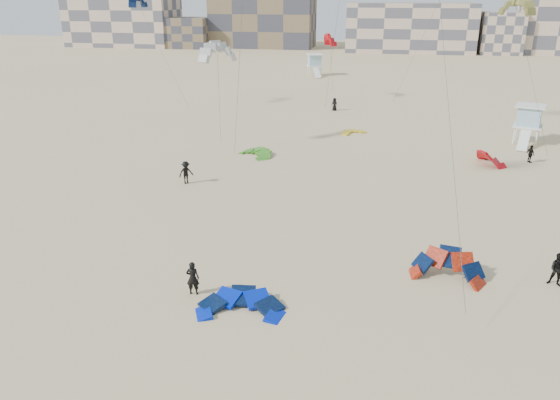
% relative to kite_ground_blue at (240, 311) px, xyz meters
% --- Properties ---
extents(ground, '(320.00, 320.00, 0.00)m').
position_rel_kite_ground_blue_xyz_m(ground, '(1.00, -0.63, 0.00)').
color(ground, tan).
rests_on(ground, ground).
extents(kite_ground_blue, '(4.75, 4.96, 2.38)m').
position_rel_kite_ground_blue_xyz_m(kite_ground_blue, '(0.00, 0.00, 0.00)').
color(kite_ground_blue, '#0009EA').
rests_on(kite_ground_blue, ground).
extents(kite_ground_orange, '(4.69, 4.66, 4.02)m').
position_rel_kite_ground_blue_xyz_m(kite_ground_orange, '(10.27, 5.37, 0.00)').
color(kite_ground_orange, '#FF290E').
rests_on(kite_ground_orange, ground).
extents(kite_ground_green, '(5.31, 5.35, 2.02)m').
position_rel_kite_ground_blue_xyz_m(kite_ground_green, '(-5.69, 26.71, 0.00)').
color(kite_ground_green, '#4BA027').
rests_on(kite_ground_green, ground).
extents(kite_ground_red_far, '(4.53, 4.48, 3.46)m').
position_rel_kite_ground_blue_xyz_m(kite_ground_red_far, '(16.04, 28.22, 0.00)').
color(kite_ground_red_far, red).
rests_on(kite_ground_red_far, ground).
extents(kite_ground_yellow, '(3.81, 3.84, 0.53)m').
position_rel_kite_ground_blue_xyz_m(kite_ground_yellow, '(2.92, 37.37, 0.00)').
color(kite_ground_yellow, yellow).
rests_on(kite_ground_yellow, ground).
extents(kitesurfer_main, '(0.73, 0.53, 1.85)m').
position_rel_kite_ground_blue_xyz_m(kitesurfer_main, '(-2.82, 1.12, 0.92)').
color(kitesurfer_main, black).
rests_on(kitesurfer_main, ground).
extents(kitesurfer_b, '(1.11, 0.99, 1.88)m').
position_rel_kite_ground_blue_xyz_m(kitesurfer_b, '(15.96, 5.71, 0.94)').
color(kitesurfer_b, black).
rests_on(kitesurfer_b, ground).
extents(kitesurfer_c, '(1.37, 1.33, 1.88)m').
position_rel_kite_ground_blue_xyz_m(kitesurfer_c, '(-9.31, 17.67, 0.94)').
color(kitesurfer_c, black).
rests_on(kitesurfer_c, ground).
extents(kitesurfer_d, '(0.78, 1.04, 1.64)m').
position_rel_kite_ground_blue_xyz_m(kitesurfer_d, '(19.67, 29.35, 0.82)').
color(kitesurfer_d, black).
rests_on(kitesurfer_d, ground).
extents(kitesurfer_e, '(0.92, 0.71, 1.67)m').
position_rel_kite_ground_blue_xyz_m(kitesurfer_e, '(-0.37, 49.30, 0.83)').
color(kitesurfer_e, black).
rests_on(kitesurfer_e, ground).
extents(kite_fly_grey, '(5.34, 5.33, 9.72)m').
position_rel_kite_ground_blue_xyz_m(kite_fly_grey, '(-9.93, 29.44, 9.14)').
color(kite_fly_grey, silver).
rests_on(kite_fly_grey, ground).
extents(kite_fly_olive, '(5.87, 6.49, 13.66)m').
position_rel_kite_ground_blue_xyz_m(kite_fly_olive, '(17.29, 32.63, 13.39)').
color(kite_fly_olive, olive).
rests_on(kite_fly_olive, ground).
extents(kite_fly_navy, '(9.52, 6.05, 13.71)m').
position_rel_kite_ground_blue_xyz_m(kite_fly_navy, '(-25.03, 45.14, 13.50)').
color(kite_fly_navy, '#051C3D').
rests_on(kite_fly_navy, ground).
extents(kite_fly_red, '(4.19, 4.37, 8.52)m').
position_rel_kite_ground_blue_xyz_m(kite_fly_red, '(-2.05, 56.71, 8.24)').
color(kite_fly_red, red).
rests_on(kite_fly_red, ground).
extents(lifeguard_tower_near, '(3.49, 5.80, 3.96)m').
position_rel_kite_ground_blue_xyz_m(lifeguard_tower_near, '(20.80, 36.63, 1.96)').
color(lifeguard_tower_near, white).
rests_on(lifeguard_tower_near, ground).
extents(lifeguard_tower_far, '(3.50, 5.76, 3.91)m').
position_rel_kite_ground_blue_xyz_m(lifeguard_tower_far, '(-7.31, 80.58, 1.94)').
color(lifeguard_tower_far, white).
rests_on(lifeguard_tower_far, ground).
extents(condo_west_a, '(30.00, 15.00, 14.00)m').
position_rel_kite_ground_blue_xyz_m(condo_west_a, '(-69.00, 129.37, 7.00)').
color(condo_west_a, beige).
rests_on(condo_west_a, ground).
extents(condo_west_b, '(28.00, 14.00, 18.00)m').
position_rel_kite_ground_blue_xyz_m(condo_west_b, '(-29.00, 133.37, 9.00)').
color(condo_west_b, brown).
rests_on(condo_west_b, ground).
extents(condo_mid, '(32.00, 16.00, 12.00)m').
position_rel_kite_ground_blue_xyz_m(condo_mid, '(11.00, 129.37, 6.00)').
color(condo_mid, beige).
rests_on(condo_mid, ground).
extents(condo_fill_left, '(12.00, 10.00, 8.00)m').
position_rel_kite_ground_blue_xyz_m(condo_fill_left, '(-49.00, 127.37, 4.00)').
color(condo_fill_left, brown).
rests_on(condo_fill_left, ground).
extents(condo_fill_right, '(10.00, 10.00, 10.00)m').
position_rel_kite_ground_blue_xyz_m(condo_fill_right, '(33.00, 127.37, 5.00)').
color(condo_fill_right, beige).
rests_on(condo_fill_right, ground).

